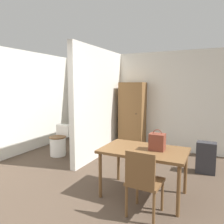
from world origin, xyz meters
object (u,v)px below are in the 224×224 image
Objects in this scene: handbag at (157,142)px; wooden_cabinet at (132,116)px; wooden_chair at (143,180)px; toilet at (59,142)px; space_heater at (206,158)px; dining_table at (144,154)px.

wooden_cabinet is at bearing 118.61° from handbag.
wooden_cabinet is at bearing 116.09° from wooden_chair.
wooden_chair is 1.25× the size of toilet.
wooden_chair is at bearing -66.88° from wooden_cabinet.
space_heater is (0.65, 1.87, -0.18)m from wooden_chair.
space_heater is (3.23, 0.35, -0.00)m from toilet.
wooden_cabinet is at bearing 114.47° from dining_table.
toilet reaches higher than space_heater.
wooden_cabinet is 2.91× the size of space_heater.
wooden_cabinet is (-1.04, 2.28, 0.22)m from dining_table.
dining_table is at bearing -168.26° from handbag.
handbag is at bearing -61.39° from wooden_cabinet.
handbag is 2.56m from wooden_cabinet.
handbag is (0.03, 0.56, 0.37)m from wooden_chair.
wooden_chair is 2.83× the size of handbag.
wooden_chair is 1.99m from space_heater.
toilet is 1.18× the size of space_heater.
wooden_cabinet is (-1.22, 2.24, 0.02)m from handbag.
handbag reaches higher than wooden_chair.
toilet is 2.27× the size of handbag.
space_heater is at bearing 59.04° from dining_table.
dining_table is 1.61m from space_heater.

